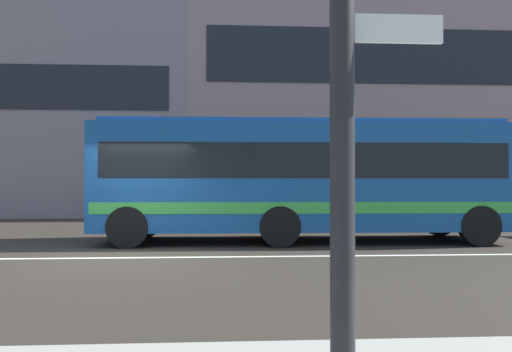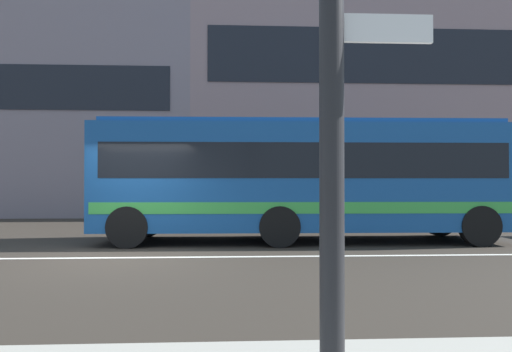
% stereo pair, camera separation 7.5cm
% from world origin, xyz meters
% --- Properties ---
extents(ground_plane, '(160.00, 160.00, 0.00)m').
position_xyz_m(ground_plane, '(0.00, 0.00, 0.00)').
color(ground_plane, '#2F2922').
extents(lane_centre_line, '(60.00, 0.16, 0.01)m').
position_xyz_m(lane_centre_line, '(0.00, 0.00, 0.00)').
color(lane_centre_line, silver).
rests_on(lane_centre_line, ground_plane).
extents(apartment_block_right, '(19.28, 11.52, 12.67)m').
position_xyz_m(apartment_block_right, '(10.13, 17.10, 6.33)').
color(apartment_block_right, gray).
rests_on(apartment_block_right, ground_plane).
extents(transit_bus, '(10.64, 2.83, 3.17)m').
position_xyz_m(transit_bus, '(4.14, 2.64, 1.75)').
color(transit_bus, '#174A8B').
rests_on(transit_bus, ground_plane).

